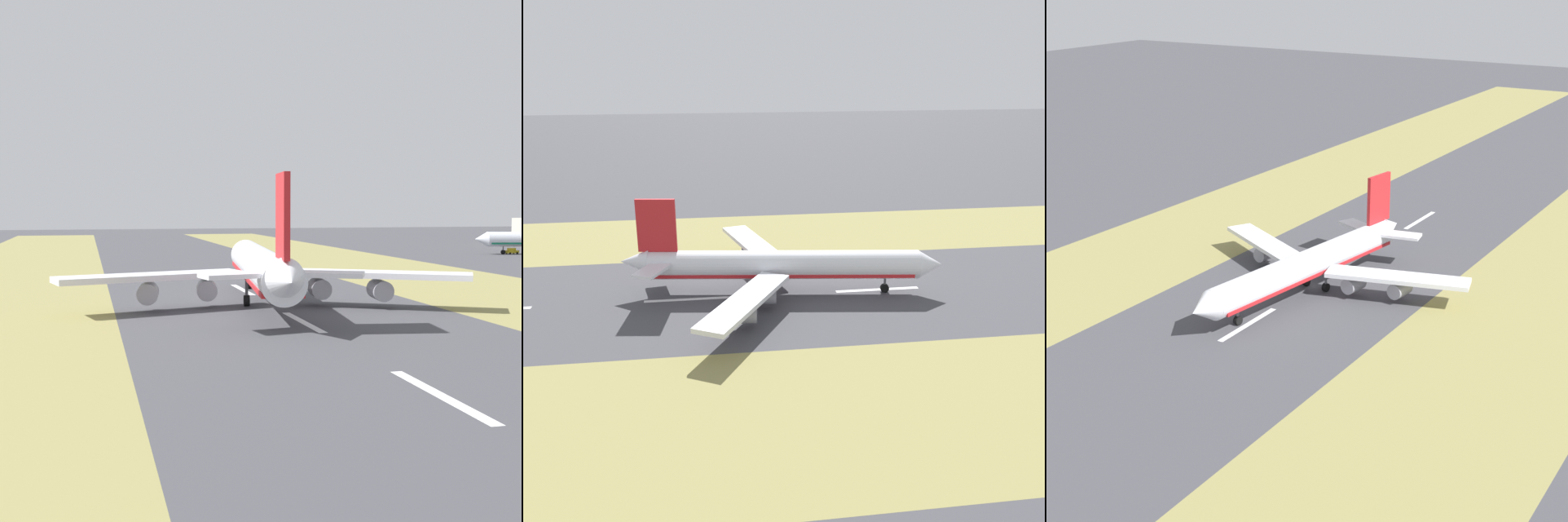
% 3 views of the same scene
% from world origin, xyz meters
% --- Properties ---
extents(ground_plane, '(800.00, 800.00, 0.00)m').
position_xyz_m(ground_plane, '(0.00, 0.00, 0.00)').
color(ground_plane, '#424247').
extents(grass_median_west, '(40.00, 600.00, 0.01)m').
position_xyz_m(grass_median_west, '(-45.00, 0.00, 0.00)').
color(grass_median_west, olive).
rests_on(grass_median_west, ground).
extents(grass_median_east, '(40.00, 600.00, 0.01)m').
position_xyz_m(grass_median_east, '(45.00, 0.00, 0.00)').
color(grass_median_east, olive).
rests_on(grass_median_east, ground).
extents(centreline_dash_near, '(1.20, 18.00, 0.01)m').
position_xyz_m(centreline_dash_near, '(0.00, -55.98, 0.01)').
color(centreline_dash_near, silver).
rests_on(centreline_dash_near, ground).
extents(centreline_dash_mid, '(1.20, 18.00, 0.01)m').
position_xyz_m(centreline_dash_mid, '(0.00, -15.98, 0.01)').
color(centreline_dash_mid, silver).
rests_on(centreline_dash_mid, ground).
extents(centreline_dash_far, '(1.20, 18.00, 0.01)m').
position_xyz_m(centreline_dash_far, '(0.00, 24.02, 0.01)').
color(centreline_dash_far, silver).
rests_on(centreline_dash_far, ground).
extents(airplane_main_jet, '(63.61, 67.15, 20.20)m').
position_xyz_m(airplane_main_jet, '(-1.44, 2.13, 6.02)').
color(airplane_main_jet, silver).
rests_on(airplane_main_jet, ground).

